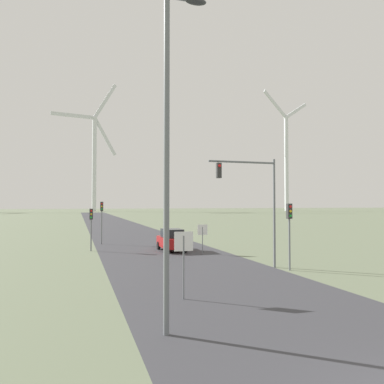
{
  "coord_description": "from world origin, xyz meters",
  "views": [
    {
      "loc": [
        -6.61,
        -4.87,
        3.92
      ],
      "look_at": [
        0.0,
        16.62,
        4.63
      ],
      "focal_mm": 35.0,
      "sensor_mm": 36.0,
      "label": 1
    }
  ],
  "objects_px": {
    "traffic_light_post_near_left": "(91,220)",
    "traffic_light_post_near_right": "(289,221)",
    "stop_sign_near": "(184,252)",
    "wind_turbine_left": "(94,153)",
    "traffic_light_mast_overhead": "(253,191)",
    "car_approaching": "(172,240)",
    "streetlamp": "(167,122)",
    "traffic_light_post_mid_left": "(102,213)",
    "wind_turbine_center": "(286,153)",
    "stop_sign_far": "(202,233)"
  },
  "relations": [
    {
      "from": "traffic_light_post_near_left",
      "to": "traffic_light_post_near_right",
      "type": "bearing_deg",
      "value": -49.57
    },
    {
      "from": "stop_sign_near",
      "to": "wind_turbine_left",
      "type": "distance_m",
      "value": 185.97
    },
    {
      "from": "traffic_light_post_near_left",
      "to": "traffic_light_mast_overhead",
      "type": "bearing_deg",
      "value": -51.81
    },
    {
      "from": "traffic_light_post_near_left",
      "to": "traffic_light_mast_overhead",
      "type": "height_order",
      "value": "traffic_light_mast_overhead"
    },
    {
      "from": "traffic_light_post_near_left",
      "to": "car_approaching",
      "type": "height_order",
      "value": "traffic_light_post_near_left"
    },
    {
      "from": "streetlamp",
      "to": "traffic_light_post_near_left",
      "type": "distance_m",
      "value": 21.59
    },
    {
      "from": "traffic_light_post_near_left",
      "to": "traffic_light_post_mid_left",
      "type": "relative_size",
      "value": 0.85
    },
    {
      "from": "streetlamp",
      "to": "traffic_light_mast_overhead",
      "type": "height_order",
      "value": "streetlamp"
    },
    {
      "from": "traffic_light_post_near_left",
      "to": "wind_turbine_center",
      "type": "distance_m",
      "value": 187.04
    },
    {
      "from": "streetlamp",
      "to": "wind_turbine_left",
      "type": "bearing_deg",
      "value": 88.26
    },
    {
      "from": "traffic_light_mast_overhead",
      "to": "car_approaching",
      "type": "height_order",
      "value": "traffic_light_mast_overhead"
    },
    {
      "from": "stop_sign_near",
      "to": "wind_turbine_left",
      "type": "xyz_separation_m",
      "value": [
        4.06,
        183.79,
        28.14
      ]
    },
    {
      "from": "wind_turbine_left",
      "to": "traffic_light_post_near_right",
      "type": "bearing_deg",
      "value": -88.81
    },
    {
      "from": "streetlamp",
      "to": "car_approaching",
      "type": "xyz_separation_m",
      "value": [
        4.98,
        19.33,
        -5.51
      ]
    },
    {
      "from": "traffic_light_post_near_right",
      "to": "wind_turbine_left",
      "type": "xyz_separation_m",
      "value": [
        -3.73,
        179.24,
        27.2
      ]
    },
    {
      "from": "stop_sign_far",
      "to": "traffic_light_mast_overhead",
      "type": "height_order",
      "value": "traffic_light_mast_overhead"
    },
    {
      "from": "traffic_light_mast_overhead",
      "to": "car_approaching",
      "type": "bearing_deg",
      "value": 105.47
    },
    {
      "from": "streetlamp",
      "to": "traffic_light_post_near_left",
      "type": "height_order",
      "value": "streetlamp"
    },
    {
      "from": "wind_turbine_left",
      "to": "wind_turbine_center",
      "type": "height_order",
      "value": "wind_turbine_left"
    },
    {
      "from": "traffic_light_post_mid_left",
      "to": "wind_turbine_center",
      "type": "height_order",
      "value": "wind_turbine_center"
    },
    {
      "from": "streetlamp",
      "to": "traffic_light_post_near_left",
      "type": "xyz_separation_m",
      "value": [
        -1.45,
        21.2,
        -3.84
      ]
    },
    {
      "from": "traffic_light_mast_overhead",
      "to": "wind_turbine_left",
      "type": "bearing_deg",
      "value": 90.63
    },
    {
      "from": "streetlamp",
      "to": "traffic_light_post_mid_left",
      "type": "relative_size",
      "value": 2.53
    },
    {
      "from": "streetlamp",
      "to": "car_approaching",
      "type": "bearing_deg",
      "value": 75.55
    },
    {
      "from": "traffic_light_mast_overhead",
      "to": "traffic_light_post_near_left",
      "type": "bearing_deg",
      "value": 128.19
    },
    {
      "from": "traffic_light_post_mid_left",
      "to": "traffic_light_mast_overhead",
      "type": "bearing_deg",
      "value": -64.64
    },
    {
      "from": "traffic_light_post_near_right",
      "to": "car_approaching",
      "type": "distance_m",
      "value": 11.94
    },
    {
      "from": "stop_sign_near",
      "to": "car_approaching",
      "type": "bearing_deg",
      "value": 77.8
    },
    {
      "from": "traffic_light_post_near_right",
      "to": "wind_turbine_left",
      "type": "distance_m",
      "value": 181.33
    },
    {
      "from": "traffic_light_post_mid_left",
      "to": "car_approaching",
      "type": "height_order",
      "value": "traffic_light_post_mid_left"
    },
    {
      "from": "traffic_light_post_near_left",
      "to": "wind_turbine_left",
      "type": "height_order",
      "value": "wind_turbine_left"
    },
    {
      "from": "streetlamp",
      "to": "wind_turbine_left",
      "type": "relative_size",
      "value": 0.15
    },
    {
      "from": "streetlamp",
      "to": "traffic_light_post_near_right",
      "type": "distance_m",
      "value": 13.13
    },
    {
      "from": "traffic_light_post_near_right",
      "to": "car_approaching",
      "type": "relative_size",
      "value": 0.95
    },
    {
      "from": "traffic_light_post_mid_left",
      "to": "wind_turbine_left",
      "type": "xyz_separation_m",
      "value": [
        5.99,
        161.28,
        27.07
      ]
    },
    {
      "from": "stop_sign_near",
      "to": "traffic_light_mast_overhead",
      "type": "height_order",
      "value": "traffic_light_mast_overhead"
    },
    {
      "from": "stop_sign_near",
      "to": "traffic_light_post_near_left",
      "type": "distance_m",
      "value": 17.6
    },
    {
      "from": "traffic_light_post_near_left",
      "to": "wind_turbine_center",
      "type": "xyz_separation_m",
      "value": [
        109.18,
        149.01,
        29.26
      ]
    },
    {
      "from": "streetlamp",
      "to": "stop_sign_far",
      "type": "bearing_deg",
      "value": 67.84
    },
    {
      "from": "traffic_light_mast_overhead",
      "to": "wind_turbine_left",
      "type": "height_order",
      "value": "wind_turbine_left"
    },
    {
      "from": "wind_turbine_left",
      "to": "traffic_light_mast_overhead",
      "type": "bearing_deg",
      "value": -89.37
    },
    {
      "from": "stop_sign_far",
      "to": "traffic_light_post_mid_left",
      "type": "bearing_deg",
      "value": 126.28
    },
    {
      "from": "car_approaching",
      "to": "traffic_light_post_near_left",
      "type": "bearing_deg",
      "value": 163.77
    },
    {
      "from": "traffic_light_post_mid_left",
      "to": "wind_turbine_left",
      "type": "height_order",
      "value": "wind_turbine_left"
    },
    {
      "from": "traffic_light_post_mid_left",
      "to": "car_approaching",
      "type": "relative_size",
      "value": 0.99
    },
    {
      "from": "streetlamp",
      "to": "car_approaching",
      "type": "relative_size",
      "value": 2.51
    },
    {
      "from": "stop_sign_far",
      "to": "wind_turbine_left",
      "type": "height_order",
      "value": "wind_turbine_left"
    },
    {
      "from": "stop_sign_near",
      "to": "traffic_light_post_mid_left",
      "type": "height_order",
      "value": "traffic_light_post_mid_left"
    },
    {
      "from": "traffic_light_post_mid_left",
      "to": "wind_turbine_left",
      "type": "bearing_deg",
      "value": 87.87
    },
    {
      "from": "streetlamp",
      "to": "traffic_light_post_near_right",
      "type": "xyz_separation_m",
      "value": [
        9.43,
        8.42,
        -3.54
      ]
    }
  ]
}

